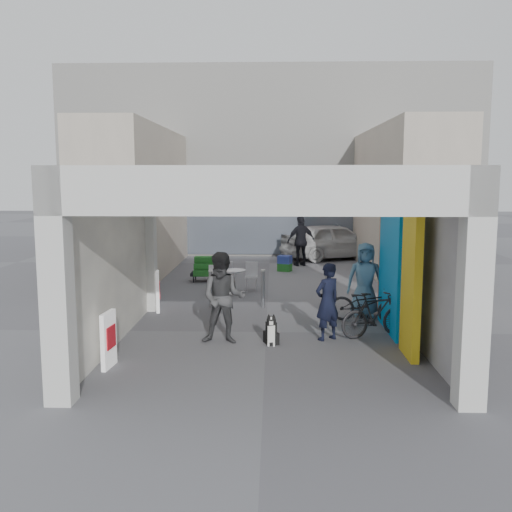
{
  "coord_description": "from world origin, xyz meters",
  "views": [
    {
      "loc": [
        0.14,
        -12.04,
        3.33
      ],
      "look_at": [
        -0.25,
        1.0,
        1.53
      ],
      "focal_mm": 40.0,
      "sensor_mm": 36.0,
      "label": 1
    }
  ],
  "objects_px": {
    "cafe_set": "(231,282)",
    "man_back_turned": "(223,298)",
    "produce_stand": "(210,272)",
    "bicycle_rear": "(376,315)",
    "man_with_dog": "(327,302)",
    "man_elderly": "(365,280)",
    "bicycle_front": "(366,304)",
    "border_collie": "(271,332)",
    "white_van": "(334,241)",
    "man_crates": "(301,241)"
  },
  "relations": [
    {
      "from": "man_back_turned",
      "to": "man_crates",
      "type": "relative_size",
      "value": 0.97
    },
    {
      "from": "man_elderly",
      "to": "bicycle_front",
      "type": "xyz_separation_m",
      "value": [
        -0.06,
        -0.62,
        -0.45
      ]
    },
    {
      "from": "produce_stand",
      "to": "bicycle_front",
      "type": "height_order",
      "value": "bicycle_front"
    },
    {
      "from": "produce_stand",
      "to": "border_collie",
      "type": "relative_size",
      "value": 1.86
    },
    {
      "from": "man_back_turned",
      "to": "bicycle_front",
      "type": "xyz_separation_m",
      "value": [
        3.16,
        1.76,
        -0.49
      ]
    },
    {
      "from": "cafe_set",
      "to": "border_collie",
      "type": "relative_size",
      "value": 2.15
    },
    {
      "from": "man_with_dog",
      "to": "man_elderly",
      "type": "distance_m",
      "value": 2.37
    },
    {
      "from": "produce_stand",
      "to": "bicycle_rear",
      "type": "xyz_separation_m",
      "value": [
        4.2,
        -6.38,
        0.17
      ]
    },
    {
      "from": "man_with_dog",
      "to": "bicycle_front",
      "type": "distance_m",
      "value": 1.84
    },
    {
      "from": "produce_stand",
      "to": "man_elderly",
      "type": "xyz_separation_m",
      "value": [
        4.26,
        -4.52,
        0.58
      ]
    },
    {
      "from": "man_with_dog",
      "to": "bicycle_front",
      "type": "bearing_deg",
      "value": -159.37
    },
    {
      "from": "produce_stand",
      "to": "man_with_dog",
      "type": "relative_size",
      "value": 0.74
    },
    {
      "from": "cafe_set",
      "to": "produce_stand",
      "type": "xyz_separation_m",
      "value": [
        -0.83,
        1.7,
        0.02
      ]
    },
    {
      "from": "man_elderly",
      "to": "white_van",
      "type": "relative_size",
      "value": 0.41
    },
    {
      "from": "man_back_turned",
      "to": "man_elderly",
      "type": "relative_size",
      "value": 1.04
    },
    {
      "from": "border_collie",
      "to": "man_back_turned",
      "type": "height_order",
      "value": "man_back_turned"
    },
    {
      "from": "man_back_turned",
      "to": "man_elderly",
      "type": "xyz_separation_m",
      "value": [
        3.22,
        2.38,
        -0.03
      ]
    },
    {
      "from": "bicycle_front",
      "to": "bicycle_rear",
      "type": "bearing_deg",
      "value": -161.04
    },
    {
      "from": "cafe_set",
      "to": "man_back_turned",
      "type": "height_order",
      "value": "man_back_turned"
    },
    {
      "from": "border_collie",
      "to": "man_back_turned",
      "type": "bearing_deg",
      "value": 153.07
    },
    {
      "from": "cafe_set",
      "to": "man_elderly",
      "type": "distance_m",
      "value": 4.48
    },
    {
      "from": "border_collie",
      "to": "bicycle_rear",
      "type": "distance_m",
      "value": 2.29
    },
    {
      "from": "bicycle_front",
      "to": "white_van",
      "type": "height_order",
      "value": "white_van"
    },
    {
      "from": "cafe_set",
      "to": "man_elderly",
      "type": "bearing_deg",
      "value": -39.36
    },
    {
      "from": "cafe_set",
      "to": "white_van",
      "type": "distance_m",
      "value": 7.91
    },
    {
      "from": "man_crates",
      "to": "white_van",
      "type": "distance_m",
      "value": 2.38
    },
    {
      "from": "produce_stand",
      "to": "man_with_dog",
      "type": "bearing_deg",
      "value": -81.81
    },
    {
      "from": "cafe_set",
      "to": "bicycle_rear",
      "type": "relative_size",
      "value": 0.87
    },
    {
      "from": "man_crates",
      "to": "bicycle_rear",
      "type": "bearing_deg",
      "value": 74.12
    },
    {
      "from": "bicycle_rear",
      "to": "man_crates",
      "type": "bearing_deg",
      "value": -14.99
    },
    {
      "from": "man_with_dog",
      "to": "bicycle_front",
      "type": "xyz_separation_m",
      "value": [
        1.04,
        1.47,
        -0.36
      ]
    },
    {
      "from": "man_with_dog",
      "to": "white_van",
      "type": "bearing_deg",
      "value": -130.93
    },
    {
      "from": "produce_stand",
      "to": "bicycle_front",
      "type": "relative_size",
      "value": 0.71
    },
    {
      "from": "produce_stand",
      "to": "man_with_dog",
      "type": "distance_m",
      "value": 7.35
    },
    {
      "from": "cafe_set",
      "to": "man_back_turned",
      "type": "xyz_separation_m",
      "value": [
        0.22,
        -5.2,
        0.63
      ]
    },
    {
      "from": "man_with_dog",
      "to": "man_crates",
      "type": "xyz_separation_m",
      "value": [
        -0.06,
        9.99,
        0.15
      ]
    },
    {
      "from": "cafe_set",
      "to": "man_with_dog",
      "type": "distance_m",
      "value": 5.46
    },
    {
      "from": "border_collie",
      "to": "man_with_dog",
      "type": "xyz_separation_m",
      "value": [
        1.15,
        0.39,
        0.55
      ]
    },
    {
      "from": "man_back_turned",
      "to": "bicycle_rear",
      "type": "height_order",
      "value": "man_back_turned"
    },
    {
      "from": "man_elderly",
      "to": "bicycle_front",
      "type": "height_order",
      "value": "man_elderly"
    },
    {
      "from": "produce_stand",
      "to": "bicycle_rear",
      "type": "distance_m",
      "value": 7.64
    },
    {
      "from": "man_crates",
      "to": "bicycle_front",
      "type": "height_order",
      "value": "man_crates"
    },
    {
      "from": "produce_stand",
      "to": "man_elderly",
      "type": "bearing_deg",
      "value": -64.05
    },
    {
      "from": "white_van",
      "to": "cafe_set",
      "type": "bearing_deg",
      "value": 130.95
    },
    {
      "from": "cafe_set",
      "to": "bicycle_front",
      "type": "xyz_separation_m",
      "value": [
        3.37,
        -3.44,
        0.14
      ]
    },
    {
      "from": "bicycle_front",
      "to": "man_back_turned",
      "type": "bearing_deg",
      "value": 138.08
    },
    {
      "from": "border_collie",
      "to": "man_elderly",
      "type": "distance_m",
      "value": 3.41
    },
    {
      "from": "border_collie",
      "to": "bicycle_front",
      "type": "height_order",
      "value": "bicycle_front"
    },
    {
      "from": "white_van",
      "to": "man_elderly",
      "type": "bearing_deg",
      "value": 157.44
    },
    {
      "from": "produce_stand",
      "to": "bicycle_rear",
      "type": "bearing_deg",
      "value": -74.0
    }
  ]
}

